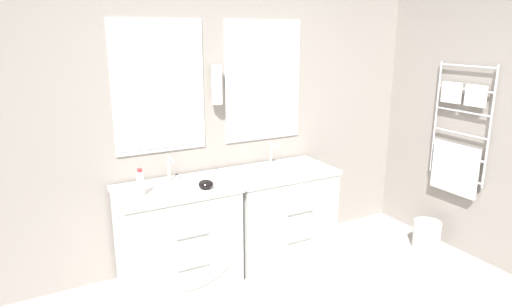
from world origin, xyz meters
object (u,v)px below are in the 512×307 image
Objects in this scene: vanity_right at (281,214)px; toiletry_bottle at (140,184)px; amenity_bowl at (206,184)px; waste_bin at (427,234)px; vanity_left at (179,236)px.

vanity_right is 4.31× the size of toiletry_bottle.
toiletry_bottle reaches higher than vanity_right.
amenity_bowl reaches higher than waste_bin.
vanity_right is 1.32m from toiletry_bottle.
vanity_left is 0.93m from vanity_right.
waste_bin is (2.04, -0.38, -0.71)m from amenity_bowl.
amenity_bowl is (-0.74, -0.11, 0.43)m from vanity_right.
amenity_bowl is at bearing -171.40° from vanity_right.
vanity_left and vanity_right have the same top height.
waste_bin is (2.23, -0.49, -0.28)m from vanity_left.
toiletry_bottle is at bearing -168.99° from vanity_left.
amenity_bowl is at bearing 169.49° from waste_bin.
toiletry_bottle is 0.48m from amenity_bowl.
vanity_right is 0.87m from amenity_bowl.
vanity_left reaches higher than waste_bin.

